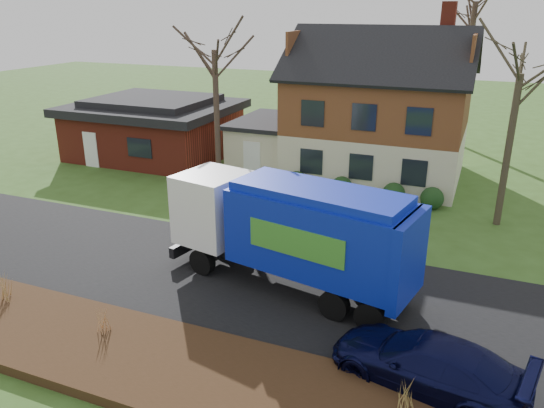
% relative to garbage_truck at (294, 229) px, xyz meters
% --- Properties ---
extents(ground, '(120.00, 120.00, 0.00)m').
position_rel_garbage_truck_xyz_m(ground, '(-2.10, -0.14, -2.16)').
color(ground, '#33521B').
rests_on(ground, ground).
extents(road, '(80.00, 7.00, 0.02)m').
position_rel_garbage_truck_xyz_m(road, '(-2.10, -0.14, -2.15)').
color(road, black).
rests_on(road, ground).
extents(mulch_verge, '(80.00, 3.50, 0.30)m').
position_rel_garbage_truck_xyz_m(mulch_verge, '(-2.10, -5.44, -2.01)').
color(mulch_verge, black).
rests_on(mulch_verge, ground).
extents(main_house, '(12.95, 8.95, 9.26)m').
position_rel_garbage_truck_xyz_m(main_house, '(-0.61, 13.77, 1.87)').
color(main_house, beige).
rests_on(main_house, ground).
extents(ranch_house, '(9.80, 8.20, 3.70)m').
position_rel_garbage_truck_xyz_m(ranch_house, '(-14.10, 12.86, -0.35)').
color(ranch_house, maroon).
rests_on(ranch_house, ground).
extents(garbage_truck, '(9.03, 4.03, 3.74)m').
position_rel_garbage_truck_xyz_m(garbage_truck, '(0.00, 0.00, 0.00)').
color(garbage_truck, black).
rests_on(garbage_truck, ground).
extents(silver_sedan, '(4.54, 2.99, 1.41)m').
position_rel_garbage_truck_xyz_m(silver_sedan, '(-3.96, 3.40, -1.45)').
color(silver_sedan, '#B7BBC0').
rests_on(silver_sedan, ground).
extents(navy_wagon, '(5.22, 2.98, 1.42)m').
position_rel_garbage_truck_xyz_m(navy_wagon, '(4.83, -3.54, -1.45)').
color(navy_wagon, black).
rests_on(navy_wagon, ground).
extents(tree_front_west, '(3.29, 3.29, 9.77)m').
position_rel_garbage_truck_xyz_m(tree_front_west, '(-7.38, 8.71, 5.89)').
color(tree_front_west, '#413127').
rests_on(tree_front_west, ground).
extents(tree_front_east, '(3.35, 3.35, 9.29)m').
position_rel_garbage_truck_xyz_m(tree_front_east, '(6.41, 8.67, 5.40)').
color(tree_front_east, '#3F3625').
rests_on(tree_front_east, ground).
extents(grass_clump_west, '(0.38, 0.32, 1.01)m').
position_rel_garbage_truck_xyz_m(grass_clump_west, '(-7.92, -4.71, -1.35)').
color(grass_clump_west, '#A37B48').
rests_on(grass_clump_west, mulch_verge).
extents(grass_clump_mid, '(0.30, 0.25, 0.84)m').
position_rel_garbage_truck_xyz_m(grass_clump_mid, '(-3.93, -4.91, -1.44)').
color(grass_clump_mid, '#B58050').
rests_on(grass_clump_mid, mulch_verge).
extents(grass_clump_east, '(0.30, 0.25, 0.76)m').
position_rel_garbage_truck_xyz_m(grass_clump_east, '(4.54, -4.85, -1.48)').
color(grass_clump_east, '#9F8446').
rests_on(grass_clump_east, mulch_verge).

